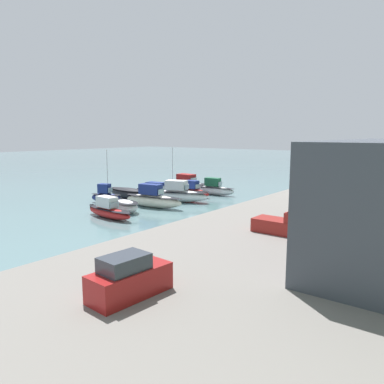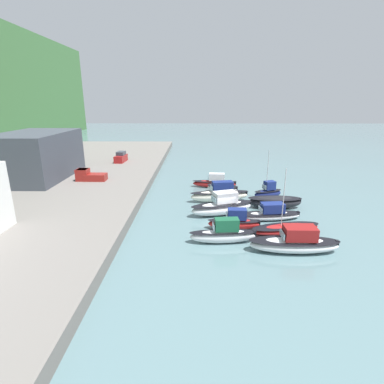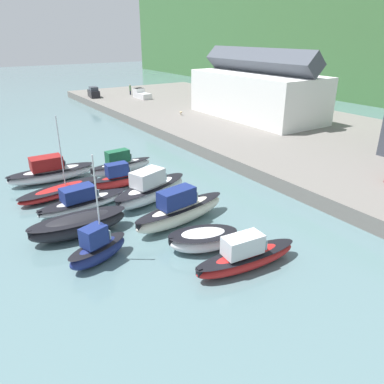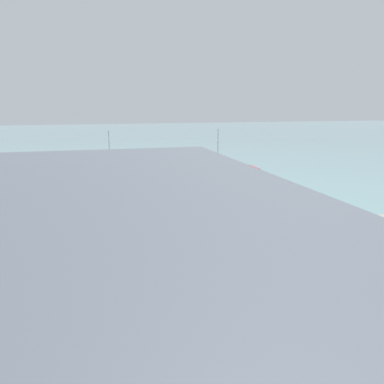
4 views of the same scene
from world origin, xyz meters
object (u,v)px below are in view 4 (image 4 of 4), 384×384
(moored_boat_5, at_px, (49,208))
(moored_boat_9, at_px, (146,185))
(moored_boat_8, at_px, (185,187))
(moored_boat_10, at_px, (110,186))
(moored_boat_1, at_px, (223,194))
(moored_boat_6, at_px, (249,181))
(moored_boat_4, at_px, (87,204))
(moored_boat_3, at_px, (131,200))
(moored_boat_2, at_px, (182,196))
(moored_boat_0, at_px, (258,194))
(moored_boat_7, at_px, (215,186))
(pickup_truck_0, at_px, (13,316))

(moored_boat_5, relative_size, moored_boat_9, 1.04)
(moored_boat_8, bearing_deg, moored_boat_10, -17.20)
(moored_boat_1, relative_size, moored_boat_6, 0.69)
(moored_boat_4, xyz_separation_m, moored_boat_9, (-6.56, -6.48, 0.08))
(moored_boat_3, relative_size, moored_boat_5, 1.15)
(moored_boat_6, bearing_deg, moored_boat_10, -3.34)
(moored_boat_8, relative_size, moored_boat_10, 1.12)
(moored_boat_10, bearing_deg, moored_boat_2, 112.50)
(moored_boat_8, bearing_deg, moored_boat_0, 129.92)
(moored_boat_0, bearing_deg, moored_boat_6, -109.49)
(moored_boat_7, bearing_deg, pickup_truck_0, 44.88)
(moored_boat_1, distance_m, moored_boat_10, 12.88)
(moored_boat_3, bearing_deg, moored_boat_5, -6.54)
(moored_boat_2, xyz_separation_m, moored_boat_3, (5.04, -0.07, 0.01))
(moored_boat_3, relative_size, pickup_truck_0, 1.82)
(moored_boat_8, bearing_deg, moored_boat_3, 33.90)
(moored_boat_0, xyz_separation_m, moored_boat_1, (3.36, -1.53, -0.08))
(moored_boat_0, height_order, moored_boat_9, moored_boat_0)
(moored_boat_9, relative_size, moored_boat_10, 1.01)
(moored_boat_0, height_order, moored_boat_4, moored_boat_0)
(moored_boat_7, distance_m, moored_boat_10, 12.20)
(moored_boat_9, height_order, pickup_truck_0, pickup_truck_0)
(moored_boat_3, distance_m, moored_boat_4, 4.14)
(moored_boat_5, xyz_separation_m, moored_boat_10, (-5.79, -7.49, 0.11))
(moored_boat_0, bearing_deg, moored_boat_3, -6.63)
(moored_boat_3, distance_m, moored_boat_6, 15.98)
(moored_boat_2, relative_size, moored_boat_4, 1.60)
(moored_boat_1, height_order, moored_boat_9, moored_boat_1)
(moored_boat_7, relative_size, moored_boat_10, 1.14)
(moored_boat_9, xyz_separation_m, moored_boat_10, (4.11, -0.06, 0.13))
(moored_boat_7, height_order, moored_boat_8, moored_boat_7)
(moored_boat_2, bearing_deg, moored_boat_3, -19.59)
(moored_boat_4, distance_m, pickup_truck_0, 21.79)
(moored_boat_5, xyz_separation_m, pickup_truck_0, (-0.88, 20.66, 1.32))
(moored_boat_1, distance_m, pickup_truck_0, 27.17)
(moored_boat_1, height_order, moored_boat_2, moored_boat_2)
(moored_boat_8, xyz_separation_m, moored_boat_10, (8.32, -1.71, 0.24))
(moored_boat_0, height_order, moored_boat_2, moored_boat_2)
(moored_boat_1, xyz_separation_m, moored_boat_2, (4.56, 0.98, 0.23))
(moored_boat_1, xyz_separation_m, moored_boat_6, (-5.21, -5.09, 0.07))
(moored_boat_1, distance_m, moored_boat_5, 17.06)
(moored_boat_8, bearing_deg, moored_boat_4, 18.56)
(moored_boat_1, xyz_separation_m, moored_boat_7, (-0.93, -5.45, -0.36))
(moored_boat_7, bearing_deg, moored_boat_6, 162.08)
(moored_boat_7, height_order, moored_boat_9, moored_boat_7)
(moored_boat_5, xyz_separation_m, moored_boat_9, (-9.90, -7.42, -0.02))
(moored_boat_4, height_order, moored_boat_10, moored_boat_10)
(moored_boat_4, bearing_deg, moored_boat_3, -171.12)
(moored_boat_1, bearing_deg, moored_boat_9, -39.20)
(moored_boat_1, xyz_separation_m, moored_boat_8, (2.90, -4.62, -0.14))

